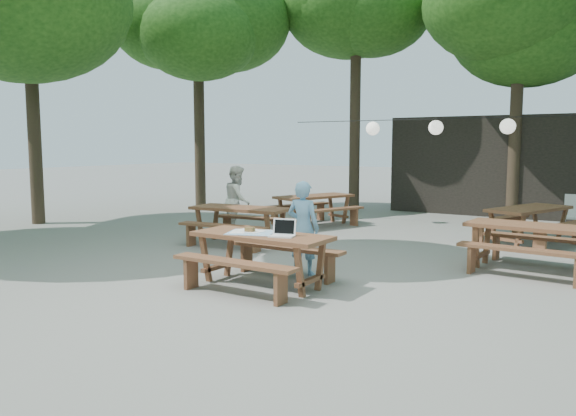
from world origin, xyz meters
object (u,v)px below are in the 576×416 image
Objects in this scene: main_picnic_table at (262,259)px; woman at (303,228)px; picnic_table_nw at (240,225)px; second_person at (238,200)px; plastic_chair at (574,224)px.

woman reaches higher than main_picnic_table.
picnic_table_nw is 2.94m from woman.
main_picnic_table is 3.45m from picnic_table_nw.
second_person is (-0.88, 1.06, 0.38)m from picnic_table_nw.
plastic_chair reaches higher than picnic_table_nw.
main_picnic_table is 0.97× the size of picnic_table_nw.
main_picnic_table and picnic_table_nw have the same top height.
plastic_chair reaches higher than main_picnic_table.
plastic_chair is at bearing 66.02° from main_picnic_table.
main_picnic_table is at bearing -116.11° from plastic_chair.
second_person is at bearing -41.65° from woman.
woman is 0.95× the size of second_person.
picnic_table_nw is at bearing -169.37° from second_person.
woman is at bearing -157.85° from second_person.
woman reaches higher than picnic_table_nw.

